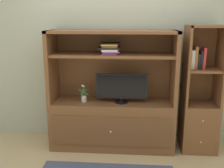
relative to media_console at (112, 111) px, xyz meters
name	(u,v)px	position (x,y,z in m)	size (l,w,h in m)	color
ground_plane	(110,159)	(0.00, -0.41, -0.51)	(8.00, 8.00, 0.00)	tan
painted_rear_wall	(114,43)	(0.00, 0.34, 0.89)	(6.00, 0.10, 2.80)	#ADB29E
media_console	(112,111)	(0.00, 0.00, 0.00)	(1.66, 0.55, 1.60)	brown
tv_monitor	(122,87)	(0.13, -0.06, 0.35)	(0.68, 0.18, 0.39)	black
potted_plant	(84,98)	(-0.38, -0.07, 0.21)	(0.13, 0.11, 0.24)	beige
magazine_stack	(110,48)	(-0.03, 0.00, 0.86)	(0.30, 0.36, 0.14)	purple
bookshelf_tall	(199,110)	(1.17, 0.00, 0.05)	(0.46, 0.44, 1.66)	brown
upright_book_row	(197,59)	(1.08, -0.01, 0.74)	(0.18, 0.18, 0.28)	silver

